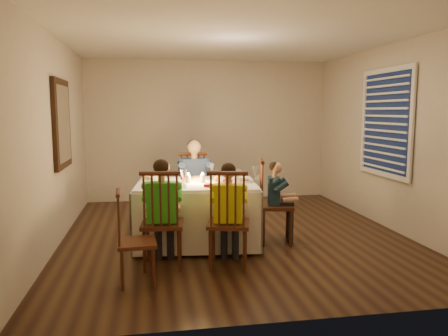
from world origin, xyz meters
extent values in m
plane|color=black|center=(0.00, 0.00, 0.00)|extent=(5.00, 5.00, 0.00)
cube|color=#BDB1A1|center=(-2.25, 0.00, 1.30)|extent=(0.02, 5.00, 2.60)
cube|color=#BDB1A1|center=(2.25, 0.00, 1.30)|extent=(0.02, 5.00, 2.60)
cube|color=#BDB1A1|center=(0.00, 2.50, 1.30)|extent=(4.50, 0.02, 2.60)
plane|color=white|center=(0.00, 0.00, 2.60)|extent=(5.00, 5.00, 0.00)
cube|color=white|center=(-0.54, -0.33, 0.76)|extent=(1.56, 1.18, 0.04)
cube|color=white|center=(-0.49, 0.20, 0.39)|extent=(1.49, 0.17, 0.72)
cube|color=white|center=(-0.59, -0.86, 0.39)|extent=(1.49, 0.17, 0.72)
cube|color=white|center=(0.20, -0.40, 0.39)|extent=(0.13, 1.08, 0.72)
cube|color=white|center=(-1.28, -0.26, 0.39)|extent=(0.13, 1.08, 0.72)
cylinder|color=white|center=(-0.47, -0.03, 0.79)|extent=(0.28, 0.28, 0.02)
cylinder|color=white|center=(-0.89, -0.58, 0.79)|extent=(0.28, 0.28, 0.02)
cylinder|color=white|center=(-0.25, -0.65, 0.79)|extent=(0.28, 0.28, 0.02)
cylinder|color=white|center=(0.03, -0.36, 0.79)|extent=(0.28, 0.28, 0.02)
cylinder|color=white|center=(-0.64, -0.32, 0.83)|extent=(0.06, 0.06, 0.10)
cylinder|color=white|center=(-0.46, -0.34, 0.83)|extent=(0.06, 0.06, 0.10)
sphere|color=gold|center=(-1.15, 0.04, 0.83)|extent=(0.09, 0.09, 0.09)
sphere|color=orange|center=(-0.28, -0.31, 0.82)|extent=(0.08, 0.08, 0.08)
imported|color=white|center=(-1.06, 0.06, 0.81)|extent=(0.23, 0.23, 0.05)
cube|color=black|center=(-2.22, 0.30, 1.50)|extent=(0.05, 0.95, 1.15)
cube|color=white|center=(-2.19, 0.30, 1.50)|extent=(0.01, 0.78, 0.98)
cube|color=#0D1937|center=(2.23, 0.10, 1.50)|extent=(0.01, 1.20, 1.40)
cube|color=white|center=(2.21, 0.10, 1.50)|extent=(0.03, 1.34, 1.54)
camera|label=1|loc=(-1.11, -5.65, 1.67)|focal=35.00mm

